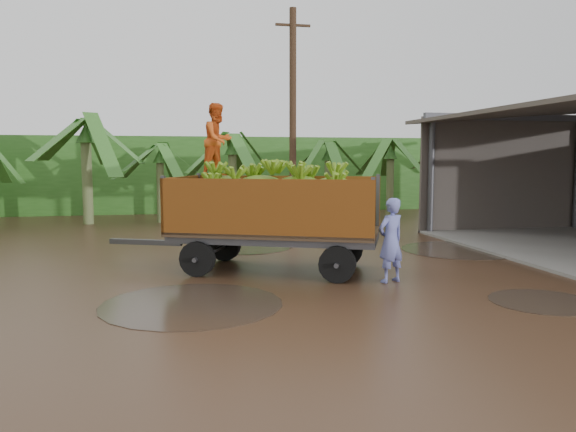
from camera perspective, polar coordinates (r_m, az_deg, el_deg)
The scene contains 6 objects.
ground at distance 12.82m, azimuth 3.77°, elevation -5.73°, with size 100.00×100.00×0.00m, color black.
hedge_north at distance 28.15m, azimuth -8.86°, elevation 4.22°, with size 22.00×3.00×3.60m, color #2D661E.
banana_trailer at distance 12.81m, azimuth -1.44°, elevation 0.69°, with size 6.39×3.89×3.87m.
man_blue at distance 11.85m, azimuth 10.40°, elevation -2.44°, with size 0.64×0.42×1.77m, color #6F78CB.
utility_pole at distance 19.46m, azimuth 0.49°, elevation 9.66°, with size 1.20×0.24×7.61m.
banana_plants at distance 18.79m, azimuth -17.73°, elevation 3.48°, with size 25.11×20.22×4.33m.
Camera 1 is at (-3.33, -12.11, 2.58)m, focal length 35.00 mm.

